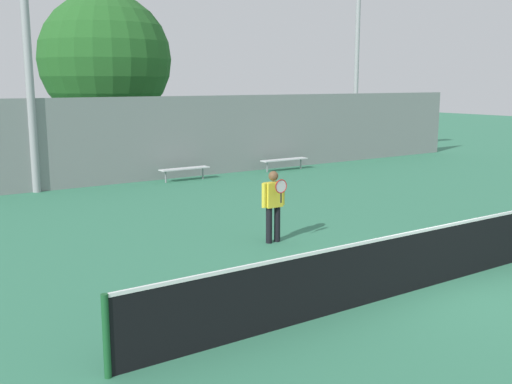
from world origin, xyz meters
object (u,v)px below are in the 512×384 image
tennis_player (273,202)px  tree_green_tall (105,60)px  tennis_net (437,255)px  light_pole_center_back (357,35)px  light_pole_near_left (24,0)px  bench_courtside_near (184,169)px  bench_adjacent_court (284,160)px

tennis_player → tree_green_tall: (1.70, 14.52, 3.56)m
tennis_net → light_pole_center_back: (10.86, 13.53, 5.09)m
light_pole_center_back → tree_green_tall: bearing=153.5°
tennis_net → light_pole_near_left: light_pole_near_left is taller
tennis_net → bench_courtside_near: (1.64, 12.70, -0.12)m
tennis_player → bench_courtside_near: bearing=74.1°
light_pole_near_left → tennis_player: bearing=-73.9°
tennis_net → tree_green_tall: size_ratio=1.68×
bench_adjacent_court → light_pole_near_left: light_pole_near_left is taller
tennis_player → bench_courtside_near: (2.35, 8.76, -0.51)m
bench_adjacent_court → tree_green_tall: (-5.22, 5.76, 4.06)m
light_pole_near_left → tree_green_tall: size_ratio=1.44×
tennis_net → light_pole_center_back: size_ratio=1.36×
tennis_net → tennis_player: size_ratio=7.53×
tennis_player → bench_adjacent_court: bearing=50.8°
bench_courtside_near → light_pole_near_left: (-5.08, 0.70, 5.63)m
tennis_player → light_pole_center_back: 15.74m
bench_adjacent_court → tree_green_tall: tree_green_tall is taller
tennis_net → bench_adjacent_court: (6.21, 12.70, -0.12)m
tree_green_tall → light_pole_near_left: bearing=-131.1°
tennis_player → light_pole_center_back: size_ratio=0.18×
bench_courtside_near → light_pole_center_back: bearing=5.2°
tennis_net → light_pole_near_left: bearing=104.4°
tennis_player → light_pole_near_left: light_pole_near_left is taller
tennis_player → tree_green_tall: 15.05m
light_pole_center_back → bench_adjacent_court: bearing=-169.9°
tree_green_tall → bench_adjacent_court: bearing=-47.8°
tennis_net → bench_adjacent_court: tennis_net is taller
bench_courtside_near → tree_green_tall: tree_green_tall is taller
tennis_player → tree_green_tall: bearing=82.5°
bench_courtside_near → light_pole_near_left: size_ratio=0.18×
light_pole_center_back → tree_green_tall: (-9.87, 4.93, -1.15)m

